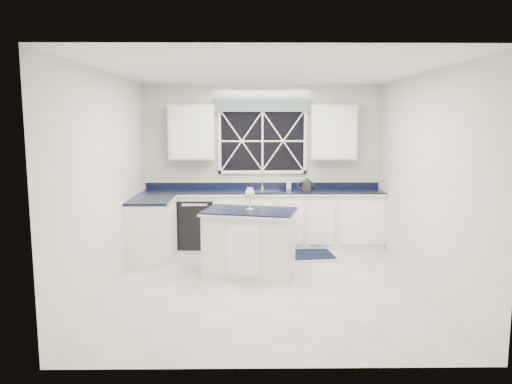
{
  "coord_description": "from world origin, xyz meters",
  "views": [
    {
      "loc": [
        -0.21,
        -6.25,
        2.11
      ],
      "look_at": [
        -0.13,
        0.4,
        1.14
      ],
      "focal_mm": 35.0,
      "sensor_mm": 36.0,
      "label": 1
    }
  ],
  "objects_px": {
    "dishwasher": "(197,222)",
    "kettle": "(307,184)",
    "island": "(250,243)",
    "soap_bottle": "(289,184)",
    "faucet": "(262,180)",
    "wine_glass": "(250,194)"
  },
  "relations": [
    {
      "from": "kettle",
      "to": "island",
      "type": "bearing_deg",
      "value": -111.76
    },
    {
      "from": "island",
      "to": "kettle",
      "type": "bearing_deg",
      "value": 73.47
    },
    {
      "from": "island",
      "to": "dishwasher",
      "type": "bearing_deg",
      "value": 132.49
    },
    {
      "from": "dishwasher",
      "to": "faucet",
      "type": "bearing_deg",
      "value": 10.02
    },
    {
      "from": "dishwasher",
      "to": "soap_bottle",
      "type": "relative_size",
      "value": 4.72
    },
    {
      "from": "dishwasher",
      "to": "island",
      "type": "xyz_separation_m",
      "value": [
        0.88,
        -1.6,
        0.05
      ]
    },
    {
      "from": "faucet",
      "to": "wine_glass",
      "type": "relative_size",
      "value": 1.02
    },
    {
      "from": "dishwasher",
      "to": "island",
      "type": "bearing_deg",
      "value": -61.18
    },
    {
      "from": "dishwasher",
      "to": "faucet",
      "type": "relative_size",
      "value": 2.72
    },
    {
      "from": "faucet",
      "to": "kettle",
      "type": "xyz_separation_m",
      "value": [
        0.73,
        -0.16,
        -0.06
      ]
    },
    {
      "from": "soap_bottle",
      "to": "island",
      "type": "bearing_deg",
      "value": -110.27
    },
    {
      "from": "wine_glass",
      "to": "soap_bottle",
      "type": "xyz_separation_m",
      "value": [
        0.67,
        1.77,
        -0.08
      ]
    },
    {
      "from": "island",
      "to": "soap_bottle",
      "type": "bearing_deg",
      "value": 83.4
    },
    {
      "from": "dishwasher",
      "to": "kettle",
      "type": "relative_size",
      "value": 2.75
    },
    {
      "from": "kettle",
      "to": "dishwasher",
      "type": "bearing_deg",
      "value": -170.42
    },
    {
      "from": "kettle",
      "to": "soap_bottle",
      "type": "xyz_separation_m",
      "value": [
        -0.28,
        0.18,
        -0.01
      ]
    },
    {
      "from": "faucet",
      "to": "wine_glass",
      "type": "distance_m",
      "value": 1.76
    },
    {
      "from": "island",
      "to": "kettle",
      "type": "height_order",
      "value": "kettle"
    },
    {
      "from": "soap_bottle",
      "to": "kettle",
      "type": "bearing_deg",
      "value": -33.23
    },
    {
      "from": "kettle",
      "to": "soap_bottle",
      "type": "height_order",
      "value": "kettle"
    },
    {
      "from": "faucet",
      "to": "kettle",
      "type": "relative_size",
      "value": 1.01
    },
    {
      "from": "island",
      "to": "kettle",
      "type": "distance_m",
      "value": 1.98
    }
  ]
}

